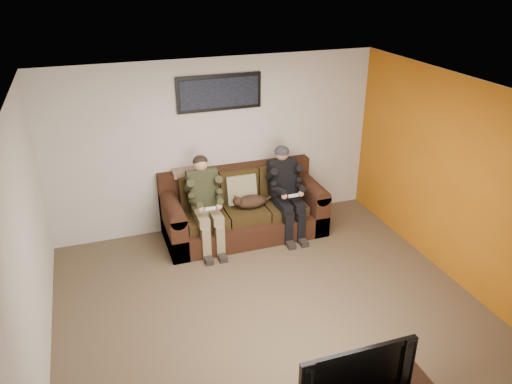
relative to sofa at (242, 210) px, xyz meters
name	(u,v)px	position (x,y,z in m)	size (l,w,h in m)	color
floor	(268,304)	(-0.26, -1.84, -0.37)	(5.00, 5.00, 0.00)	brown
ceiling	(271,95)	(-0.26, -1.84, 2.23)	(5.00, 5.00, 0.00)	silver
wall_back	(216,145)	(-0.26, 0.41, 0.93)	(5.00, 5.00, 0.00)	beige
wall_front	(379,344)	(-0.26, -4.09, 0.93)	(5.00, 5.00, 0.00)	beige
wall_left	(27,249)	(-2.76, -1.84, 0.93)	(4.50, 4.50, 0.00)	beige
wall_right	(454,180)	(2.24, -1.84, 0.93)	(4.50, 4.50, 0.00)	beige
accent_wall_right	(454,180)	(2.23, -1.84, 0.93)	(4.50, 4.50, 0.00)	#B66412
sofa	(242,210)	(0.00, 0.00, 0.00)	(2.39, 1.03, 0.98)	#341A0F
throw_pillow	(241,189)	(0.00, 0.04, 0.33)	(0.46, 0.13, 0.43)	#958C61
throw_blanket	(189,172)	(-0.73, 0.30, 0.61)	(0.49, 0.24, 0.09)	tan
person_left	(205,198)	(-0.62, -0.20, 0.39)	(0.51, 0.87, 1.33)	#887B55
person_right	(285,186)	(0.62, -0.20, 0.39)	(0.51, 0.86, 1.34)	black
cat	(250,201)	(0.07, -0.17, 0.21)	(0.66, 0.26, 0.24)	#422919
framed_poster	(219,93)	(-0.20, 0.38, 1.73)	(1.25, 0.05, 0.52)	black
television	(351,369)	(-0.27, -3.79, 0.41)	(1.02, 0.13, 0.59)	black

